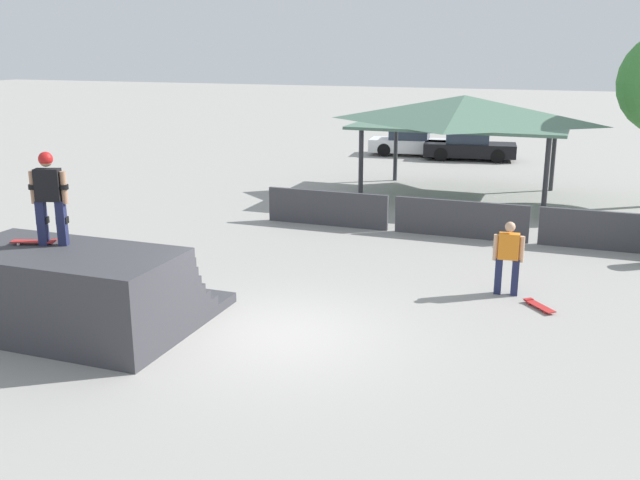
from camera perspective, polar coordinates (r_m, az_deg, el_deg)
The scene contains 10 objects.
ground_plane at distance 13.56m, azimuth -3.09°, elevation -7.56°, with size 160.00×160.00×0.00m, color gray.
quarter_pipe_ramp at distance 14.30m, azimuth -18.81°, elevation -4.02°, with size 4.26×3.71×1.63m.
skater_on_deck at distance 14.11m, azimuth -20.86°, elevation 3.60°, with size 0.76×0.40×1.77m.
skateboard_on_deck at distance 14.49m, azimuth -21.83°, elevation -0.11°, with size 0.87×0.45×0.09m.
bystander_walking at distance 15.88m, azimuth 14.82°, elevation -1.13°, with size 0.66×0.25×1.63m.
skateboard_on_ground at distance 15.50m, azimuth 17.08°, elevation -5.02°, with size 0.70×0.77×0.09m.
barrier_fence at distance 20.49m, azimuth 11.18°, elevation 1.65°, with size 11.77×0.12×1.05m.
pavilion_shelter at distance 25.65m, azimuth 11.46°, elevation 10.11°, with size 7.06×5.56×3.59m.
parked_car_white at distance 35.68m, azimuth 7.28°, elevation 7.70°, with size 4.20×2.09×1.27m.
parked_car_black at distance 34.71m, azimuth 11.85°, elevation 7.29°, with size 4.42×2.21×1.27m.
Camera 1 is at (4.99, -11.45, 5.27)m, focal length 40.00 mm.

